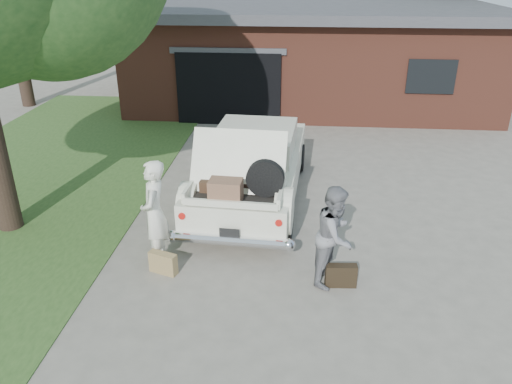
{
  "coord_description": "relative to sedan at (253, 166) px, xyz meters",
  "views": [
    {
      "loc": [
        0.68,
        -7.07,
        4.68
      ],
      "look_at": [
        0.0,
        0.6,
        1.1
      ],
      "focal_mm": 35.0,
      "sensor_mm": 36.0,
      "label": 1
    }
  ],
  "objects": [
    {
      "name": "suitcase_right",
      "position": [
        1.69,
        -3.06,
        -0.57
      ],
      "size": [
        0.5,
        0.19,
        0.38
      ],
      "primitive_type": "cube",
      "rotation": [
        0.0,
        0.0,
        0.07
      ],
      "color": "black",
      "rests_on": "ground"
    },
    {
      "name": "ground",
      "position": [
        0.25,
        -2.63,
        -0.76
      ],
      "size": [
        90.0,
        90.0,
        0.0
      ],
      "primitive_type": "plane",
      "color": "gray",
      "rests_on": "ground"
    },
    {
      "name": "woman_right",
      "position": [
        1.56,
        -2.91,
        0.06
      ],
      "size": [
        0.88,
        0.98,
        1.64
      ],
      "primitive_type": "imported",
      "rotation": [
        0.0,
        0.0,
        1.17
      ],
      "color": "gray",
      "rests_on": "ground"
    },
    {
      "name": "grass_strip",
      "position": [
        -5.25,
        0.37,
        -0.75
      ],
      "size": [
        6.0,
        16.0,
        0.02
      ],
      "primitive_type": "cube",
      "color": "#2D4C1E",
      "rests_on": "ground"
    },
    {
      "name": "sedan",
      "position": [
        0.0,
        0.0,
        0.0
      ],
      "size": [
        2.29,
        5.25,
        1.98
      ],
      "rotation": [
        0.0,
        0.0,
        -0.06
      ],
      "color": "white",
      "rests_on": "ground"
    },
    {
      "name": "suitcase_left",
      "position": [
        -1.19,
        -2.95,
        -0.57
      ],
      "size": [
        0.5,
        0.3,
        0.37
      ],
      "primitive_type": "cube",
      "rotation": [
        0.0,
        0.0,
        -0.34
      ],
      "color": "#9F8451",
      "rests_on": "ground"
    },
    {
      "name": "house",
      "position": [
        1.24,
        8.85,
        0.92
      ],
      "size": [
        12.8,
        7.8,
        3.3
      ],
      "color": "brown",
      "rests_on": "ground"
    },
    {
      "name": "woman_left",
      "position": [
        -1.38,
        -2.59,
        0.16
      ],
      "size": [
        0.51,
        0.71,
        1.82
      ],
      "primitive_type": "imported",
      "rotation": [
        0.0,
        0.0,
        -1.46
      ],
      "color": "white",
      "rests_on": "ground"
    }
  ]
}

